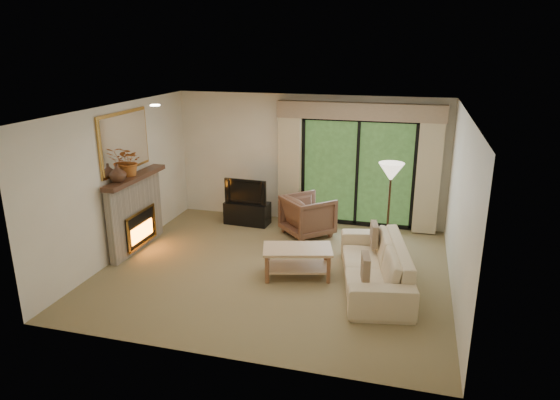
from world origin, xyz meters
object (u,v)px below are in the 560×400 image
(media_console, at_px, (247,213))
(armchair, at_px, (308,216))
(sofa, at_px, (374,264))
(coffee_table, at_px, (297,262))

(media_console, distance_m, armchair, 1.37)
(armchair, bearing_deg, media_console, 33.44)
(armchair, relative_size, sofa, 0.37)
(media_console, relative_size, coffee_table, 0.84)
(armchair, height_order, sofa, armchair)
(media_console, distance_m, coffee_table, 2.62)
(sofa, bearing_deg, armchair, -152.37)
(media_console, relative_size, armchair, 1.06)
(coffee_table, bearing_deg, sofa, -13.82)
(media_console, relative_size, sofa, 0.39)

